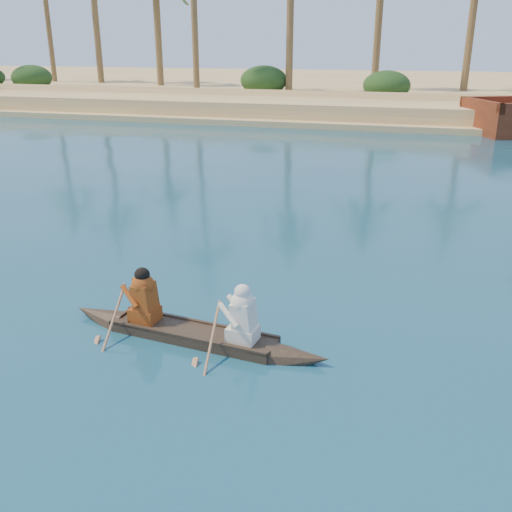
% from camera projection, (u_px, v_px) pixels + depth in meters
% --- Properties ---
extents(ground, '(160.00, 160.00, 0.00)m').
position_uv_depth(ground, '(493.00, 285.00, 12.10)').
color(ground, '#0A3445').
rests_on(ground, ground).
extents(sandy_embankment, '(150.00, 51.00, 1.50)m').
position_uv_depth(sandy_embankment, '(449.00, 92.00, 54.05)').
color(sandy_embankment, '#E2D17F').
rests_on(sandy_embankment, ground).
extents(shrub_cluster, '(100.00, 6.00, 2.40)m').
position_uv_depth(shrub_cluster, '(454.00, 98.00, 39.99)').
color(shrub_cluster, '#173613').
rests_on(shrub_cluster, ground).
extents(canoe, '(4.96, 1.18, 1.36)m').
position_uv_depth(canoe, '(192.00, 325.00, 9.83)').
color(canoe, '#3E2D21').
rests_on(canoe, ground).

